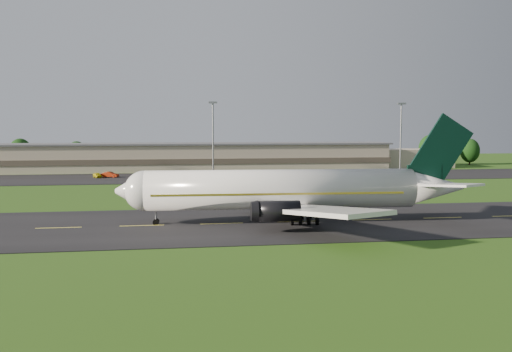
{
  "coord_description": "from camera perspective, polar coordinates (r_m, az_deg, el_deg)",
  "views": [
    {
      "loc": [
        -7.19,
        -78.71,
        13.85
      ],
      "look_at": [
        6.08,
        8.0,
        6.0
      ],
      "focal_mm": 40.0,
      "sensor_mm": 36.0,
      "label": 1
    }
  ],
  "objects": [
    {
      "name": "ground",
      "position": [
        80.24,
        -3.44,
        -4.83
      ],
      "size": [
        360.0,
        360.0,
        0.0
      ],
      "primitive_type": "plane",
      "color": "#224C13",
      "rests_on": "ground"
    },
    {
      "name": "taxiway",
      "position": [
        80.23,
        -3.44,
        -4.8
      ],
      "size": [
        220.0,
        30.0,
        0.1
      ],
      "primitive_type": "cube",
      "color": "black",
      "rests_on": "ground"
    },
    {
      "name": "apron",
      "position": [
        151.51,
        -5.95,
        -0.14
      ],
      "size": [
        260.0,
        30.0,
        0.1
      ],
      "primitive_type": "cube",
      "color": "black",
      "rests_on": "ground"
    },
    {
      "name": "airliner",
      "position": [
        80.88,
        3.07,
        -1.42
      ],
      "size": [
        51.3,
        42.13,
        15.57
      ],
      "rotation": [
        0.0,
        0.0,
        -0.05
      ],
      "color": "white",
      "rests_on": "ground"
    },
    {
      "name": "terminal",
      "position": [
        175.69,
        -4.26,
        1.88
      ],
      "size": [
        145.0,
        16.0,
        8.4
      ],
      "color": "tan",
      "rests_on": "ground"
    },
    {
      "name": "light_mast_centre",
      "position": [
        159.18,
        -4.33,
        4.7
      ],
      "size": [
        2.4,
        1.2,
        20.35
      ],
      "color": "gray",
      "rests_on": "ground"
    },
    {
      "name": "light_mast_east",
      "position": [
        172.35,
        14.29,
        4.59
      ],
      "size": [
        2.4,
        1.2,
        20.35
      ],
      "color": "gray",
      "rests_on": "ground"
    },
    {
      "name": "tree_line",
      "position": [
        189.1,
        3.15,
        2.4
      ],
      "size": [
        199.28,
        9.37,
        10.48
      ],
      "color": "black",
      "rests_on": "ground"
    },
    {
      "name": "service_vehicle_a",
      "position": [
        155.04,
        -15.57,
        0.08
      ],
      "size": [
        2.97,
        4.23,
        1.34
      ],
      "primitive_type": "imported",
      "rotation": [
        0.0,
        0.0,
        0.4
      ],
      "color": "#CDBE0C",
      "rests_on": "apron"
    },
    {
      "name": "service_vehicle_b",
      "position": [
        155.08,
        -14.39,
        0.14
      ],
      "size": [
        4.78,
        2.92,
        1.49
      ],
      "primitive_type": "imported",
      "rotation": [
        0.0,
        0.0,
        1.25
      ],
      "color": "#9D240A",
      "rests_on": "apron"
    },
    {
      "name": "service_vehicle_c",
      "position": [
        149.5,
        3.2,
        0.08
      ],
      "size": [
        3.47,
        5.06,
        1.29
      ],
      "primitive_type": "imported",
      "rotation": [
        0.0,
        0.0,
        -0.32
      ],
      "color": "white",
      "rests_on": "apron"
    },
    {
      "name": "service_vehicle_d",
      "position": [
        162.86,
        11.5,
        0.43
      ],
      "size": [
        5.51,
        3.57,
        1.49
      ],
      "primitive_type": "imported",
      "rotation": [
        0.0,
        0.0,
        1.25
      ],
      "color": "#D5C20C",
      "rests_on": "apron"
    }
  ]
}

